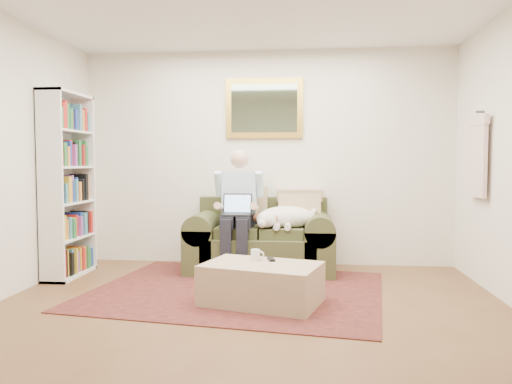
% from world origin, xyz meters
% --- Properties ---
extents(room_shell, '(4.51, 5.00, 2.61)m').
position_xyz_m(room_shell, '(0.00, 0.35, 1.30)').
color(room_shell, brown).
rests_on(room_shell, ground).
extents(rug, '(3.02, 2.56, 0.01)m').
position_xyz_m(rug, '(-0.18, 1.14, 0.01)').
color(rug, black).
rests_on(rug, room_shell).
extents(sofa, '(1.66, 0.84, 0.99)m').
position_xyz_m(sofa, '(-0.02, 2.05, 0.29)').
color(sofa, '#464325').
rests_on(sofa, room_shell).
extents(seated_man, '(0.55, 0.78, 1.39)m').
position_xyz_m(seated_man, '(-0.27, 1.90, 0.70)').
color(seated_man, '#8CBED8').
rests_on(seated_man, sofa).
extents(laptop, '(0.32, 0.25, 0.23)m').
position_xyz_m(laptop, '(-0.27, 1.83, 0.73)').
color(laptop, black).
rests_on(laptop, seated_man).
extents(sleeping_dog, '(0.68, 0.43, 0.25)m').
position_xyz_m(sleeping_dog, '(0.27, 1.96, 0.63)').
color(sleeping_dog, white).
rests_on(sleeping_dog, sofa).
extents(ottoman, '(1.12, 0.88, 0.36)m').
position_xyz_m(ottoman, '(0.10, 0.71, 0.18)').
color(ottoman, tan).
rests_on(ottoman, room_shell).
extents(coffee_mug, '(0.08, 0.08, 0.10)m').
position_xyz_m(coffee_mug, '(0.03, 0.85, 0.41)').
color(coffee_mug, white).
rests_on(coffee_mug, ottoman).
extents(tv_remote, '(0.09, 0.16, 0.02)m').
position_xyz_m(tv_remote, '(0.17, 0.87, 0.37)').
color(tv_remote, black).
rests_on(tv_remote, ottoman).
extents(bookshelf, '(0.28, 0.80, 2.00)m').
position_xyz_m(bookshelf, '(-2.10, 1.60, 1.00)').
color(bookshelf, white).
rests_on(bookshelf, room_shell).
extents(wall_mirror, '(0.94, 0.04, 0.72)m').
position_xyz_m(wall_mirror, '(-0.02, 2.47, 1.90)').
color(wall_mirror, gold).
rests_on(wall_mirror, room_shell).
extents(hanging_shirt, '(0.06, 0.52, 0.90)m').
position_xyz_m(hanging_shirt, '(2.19, 1.60, 1.35)').
color(hanging_shirt, beige).
rests_on(hanging_shirt, room_shell).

